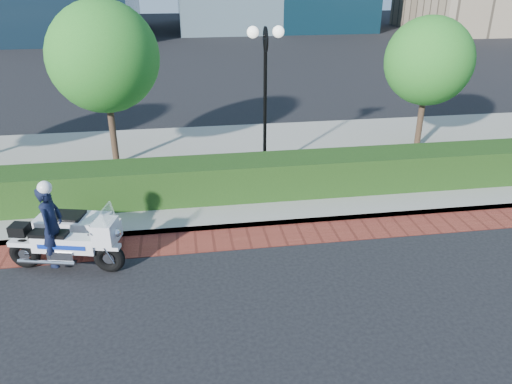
{
  "coord_description": "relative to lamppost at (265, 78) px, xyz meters",
  "views": [
    {
      "loc": [
        -1.39,
        -8.62,
        5.9
      ],
      "look_at": [
        0.23,
        1.89,
        1.0
      ],
      "focal_mm": 35.0,
      "sensor_mm": 36.0,
      "label": 1
    }
  ],
  "objects": [
    {
      "name": "police_motorcycle",
      "position": [
        -4.96,
        -4.06,
        -2.27
      ],
      "size": [
        2.47,
        2.06,
        2.02
      ],
      "rotation": [
        0.0,
        0.0,
        -0.24
      ],
      "color": "black",
      "rests_on": "ground"
    },
    {
      "name": "hedge_main",
      "position": [
        -1.0,
        -1.6,
        -2.31
      ],
      "size": [
        18.0,
        1.2,
        1.0
      ],
      "primitive_type": "cube",
      "color": "black",
      "rests_on": "sidewalk"
    },
    {
      "name": "ground",
      "position": [
        -1.0,
        -5.2,
        -2.96
      ],
      "size": [
        120.0,
        120.0,
        0.0
      ],
      "primitive_type": "plane",
      "color": "black",
      "rests_on": "ground"
    },
    {
      "name": "lamppost",
      "position": [
        0.0,
        0.0,
        0.0
      ],
      "size": [
        1.02,
        0.7,
        4.21
      ],
      "color": "black",
      "rests_on": "sidewalk"
    },
    {
      "name": "tree_b",
      "position": [
        -4.5,
        1.3,
        0.48
      ],
      "size": [
        3.2,
        3.2,
        4.89
      ],
      "color": "#332319",
      "rests_on": "sidewalk"
    },
    {
      "name": "tree_c",
      "position": [
        5.5,
        1.3,
        0.09
      ],
      "size": [
        2.8,
        2.8,
        4.3
      ],
      "color": "#332319",
      "rests_on": "sidewalk"
    },
    {
      "name": "brick_strip",
      "position": [
        -1.0,
        -3.7,
        -2.95
      ],
      "size": [
        60.0,
        1.0,
        0.01
      ],
      "primitive_type": "cube",
      "color": "maroon",
      "rests_on": "ground"
    },
    {
      "name": "sidewalk",
      "position": [
        -1.0,
        0.8,
        -2.88
      ],
      "size": [
        60.0,
        8.0,
        0.15
      ],
      "primitive_type": "cube",
      "color": "gray",
      "rests_on": "ground"
    }
  ]
}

